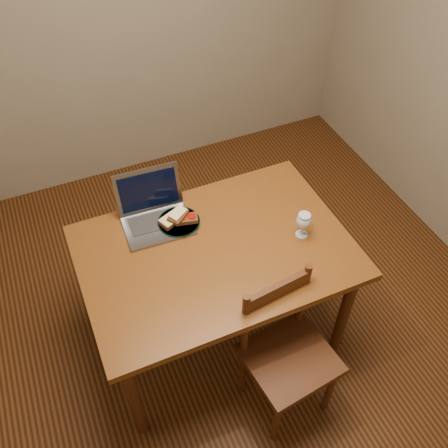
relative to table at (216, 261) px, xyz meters
name	(u,v)px	position (x,y,z in m)	size (l,w,h in m)	color
floor	(228,317)	(0.10, 0.06, -0.66)	(3.20, 3.20, 0.02)	black
table	(216,261)	(0.00, 0.00, 0.00)	(1.30, 0.90, 0.74)	#472A0B
chair	(288,349)	(0.16, -0.49, -0.19)	(0.44, 0.43, 0.43)	#3A1E0C
plate	(179,223)	(-0.10, 0.23, 0.09)	(0.22, 0.22, 0.02)	black
sandwich_cheese	(171,220)	(-0.14, 0.24, 0.12)	(0.11, 0.07, 0.04)	#381E0C
sandwich_tomato	(187,218)	(-0.06, 0.22, 0.12)	(0.11, 0.06, 0.03)	#381E0C
sandwich_top	(178,215)	(-0.10, 0.24, 0.15)	(0.11, 0.06, 0.03)	#381E0C
milk_glass	(303,225)	(0.43, -0.08, 0.16)	(0.07, 0.07, 0.14)	white
laptop	(154,209)	(-0.20, 0.32, 0.15)	(0.35, 0.32, 0.24)	slate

